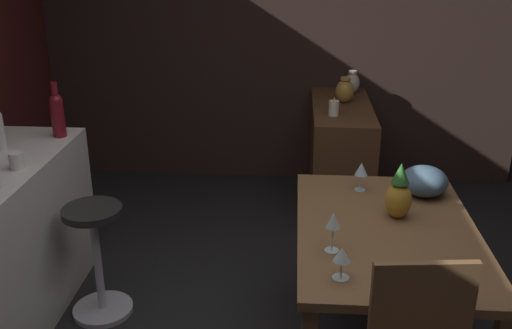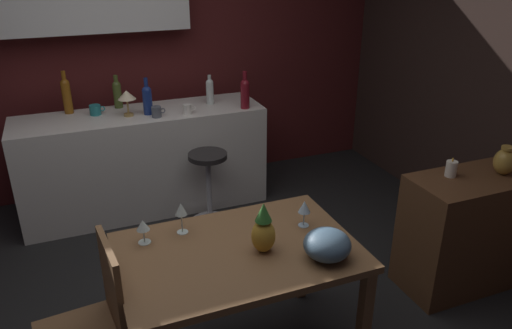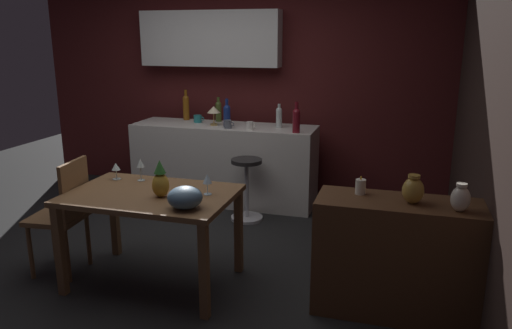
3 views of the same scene
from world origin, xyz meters
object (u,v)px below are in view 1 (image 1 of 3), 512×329
(pineapple_centerpiece, at_px, (399,194))
(wine_glass_left, at_px, (333,222))
(wine_bottle_ruby, at_px, (57,113))
(wine_glass_center, at_px, (361,170))
(bar_stool, at_px, (97,258))
(pillar_candle_tall, at_px, (334,108))
(sideboard_cabinet, at_px, (339,156))
(fruit_bowl, at_px, (424,181))
(dining_table, at_px, (386,245))
(wine_glass_right, at_px, (342,256))
(cup_white, at_px, (17,161))
(vase_brass, at_px, (345,91))
(vase_ceramic_ivory, at_px, (352,83))

(pineapple_centerpiece, bearing_deg, wine_glass_left, 136.42)
(wine_glass_left, height_order, wine_bottle_ruby, wine_bottle_ruby)
(wine_glass_center, bearing_deg, pineapple_centerpiece, -154.63)
(bar_stool, xyz_separation_m, wine_glass_center, (0.15, -1.42, 0.51))
(wine_glass_left, distance_m, wine_glass_center, 0.68)
(pillar_candle_tall, bearing_deg, sideboard_cabinet, -16.68)
(sideboard_cabinet, xyz_separation_m, fruit_bowl, (-1.41, -0.33, 0.41))
(wine_glass_center, bearing_deg, wine_bottle_ruby, 80.15)
(wine_glass_left, bearing_deg, dining_table, -49.58)
(wine_glass_center, bearing_deg, wine_glass_right, 169.61)
(dining_table, distance_m, pillar_candle_tall, 1.56)
(dining_table, distance_m, cup_white, 1.88)
(fruit_bowl, bearing_deg, sideboard_cabinet, 13.04)
(wine_bottle_ruby, bearing_deg, cup_white, 177.43)
(cup_white, height_order, vase_brass, vase_brass)
(bar_stool, distance_m, wine_glass_center, 1.52)
(bar_stool, bearing_deg, sideboard_cabinet, -42.97)
(bar_stool, xyz_separation_m, pillar_candle_tall, (1.25, -1.34, 0.52))
(vase_ceramic_ivory, bearing_deg, wine_glass_center, 176.89)
(dining_table, distance_m, bar_stool, 1.56)
(dining_table, height_order, wine_glass_right, wine_glass_right)
(wine_bottle_ruby, distance_m, vase_ceramic_ivory, 2.33)
(pineapple_centerpiece, distance_m, cup_white, 1.91)
(wine_glass_left, bearing_deg, sideboard_cabinet, -5.08)
(wine_glass_right, relative_size, pineapple_centerpiece, 0.49)
(pillar_candle_tall, bearing_deg, fruit_bowl, -160.36)
(wine_glass_left, height_order, wine_glass_center, wine_glass_left)
(wine_glass_center, relative_size, vase_ceramic_ivory, 0.86)
(vase_ceramic_ivory, bearing_deg, fruit_bowl, -172.61)
(bar_stool, height_order, wine_glass_center, wine_glass_center)
(pillar_candle_tall, bearing_deg, vase_brass, -16.13)
(pillar_candle_tall, bearing_deg, dining_table, -173.70)
(wine_glass_center, xyz_separation_m, fruit_bowl, (-0.03, -0.32, -0.04))
(vase_ceramic_ivory, bearing_deg, cup_white, 136.40)
(wine_glass_left, distance_m, vase_ceramic_ivory, 2.41)
(wine_glass_center, bearing_deg, sideboard_cabinet, 0.13)
(pineapple_centerpiece, height_order, wine_bottle_ruby, wine_bottle_ruby)
(bar_stool, height_order, pineapple_centerpiece, pineapple_centerpiece)
(fruit_bowl, distance_m, pillar_candle_tall, 1.22)
(wine_glass_right, bearing_deg, vase_ceramic_ivory, -5.56)
(wine_glass_left, xyz_separation_m, cup_white, (0.45, 1.57, 0.06))
(pillar_candle_tall, bearing_deg, wine_glass_center, -175.67)
(wine_glass_center, bearing_deg, cup_white, 96.79)
(wine_glass_right, relative_size, fruit_bowl, 0.57)
(wine_bottle_ruby, bearing_deg, wine_glass_left, -121.68)
(wine_bottle_ruby, bearing_deg, wine_glass_center, -99.85)
(sideboard_cabinet, xyz_separation_m, bar_stool, (-1.52, 1.42, -0.06))
(sideboard_cabinet, height_order, wine_glass_center, wine_glass_center)
(bar_stool, relative_size, wine_bottle_ruby, 2.02)
(sideboard_cabinet, distance_m, fruit_bowl, 1.51)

